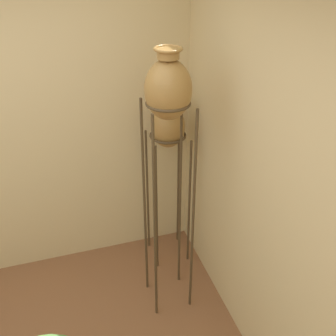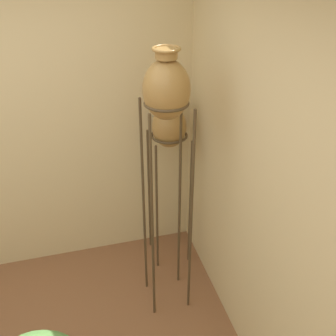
{
  "view_description": "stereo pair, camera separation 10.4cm",
  "coord_description": "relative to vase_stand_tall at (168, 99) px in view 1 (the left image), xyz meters",
  "views": [
    {
      "loc": [
        0.53,
        -1.35,
        2.63
      ],
      "look_at": [
        1.32,
        1.15,
        1.1
      ],
      "focal_mm": 42.0,
      "sensor_mm": 36.0,
      "label": 1
    },
    {
      "loc": [
        0.63,
        -1.38,
        2.63
      ],
      "look_at": [
        1.32,
        1.15,
        1.1
      ],
      "focal_mm": 42.0,
      "sensor_mm": 36.0,
      "label": 2
    }
  ],
  "objects": [
    {
      "name": "wall_right",
      "position": [
        0.45,
        -0.89,
        -0.41
      ],
      "size": [
        0.06,
        7.32,
        2.7
      ],
      "color": "beige",
      "rests_on": "ground_plane"
    },
    {
      "name": "vase_stand_tall",
      "position": [
        0.0,
        0.0,
        0.0
      ],
      "size": [
        0.31,
        0.31,
        2.08
      ],
      "color": "#473823",
      "rests_on": "ground_plane"
    },
    {
      "name": "vase_stand_medium",
      "position": [
        0.16,
        0.51,
        -0.47
      ],
      "size": [
        0.32,
        0.32,
        1.57
      ],
      "color": "#473823",
      "rests_on": "ground_plane"
    }
  ]
}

